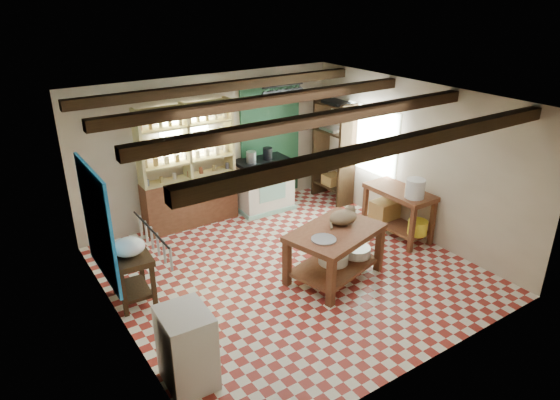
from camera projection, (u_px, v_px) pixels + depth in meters
floor at (290, 271)px, 7.57m from camera, size 5.00×5.00×0.02m
ceiling at (291, 100)px, 6.53m from camera, size 5.00×5.00×0.02m
wall_back at (211, 147)px, 8.96m from camera, size 5.00×0.04×2.60m
wall_front at (429, 269)px, 5.14m from camera, size 5.00×0.04×2.60m
wall_left at (114, 238)px, 5.78m from camera, size 0.04×5.00×2.60m
wall_right at (413, 160)px, 8.33m from camera, size 0.04×5.00×2.60m
ceiling_beams at (291, 109)px, 6.58m from camera, size 5.00×3.80×0.15m
blue_wall_patch at (98, 224)px, 6.56m from camera, size 0.04×1.40×1.60m
green_wall_patch at (270, 139)px, 9.59m from camera, size 1.30×0.04×2.30m
window_back at (184, 130)px, 8.53m from camera, size 0.90×0.02×0.80m
window_right at (371, 140)px, 9.04m from camera, size 0.02×1.30×1.20m
utensil_rail at (152, 240)px, 4.70m from camera, size 0.06×0.90×0.28m
pot_rack at (283, 95)px, 8.90m from camera, size 0.86×0.12×0.36m
shelving_unit at (188, 167)px, 8.61m from camera, size 1.70×0.34×2.20m
tall_rack at (334, 152)px, 9.70m from camera, size 0.40×0.86×2.00m
work_table at (334, 254)px, 7.26m from camera, size 1.55×1.23×0.77m
stove at (263, 185)px, 9.46m from camera, size 1.03×0.71×0.99m
prep_table at (133, 277)px, 6.74m from camera, size 0.54×0.74×0.72m
white_cabinet at (187, 348)px, 5.29m from camera, size 0.53×0.62×0.90m
right_counter at (398, 213)px, 8.46m from camera, size 0.60×1.20×0.85m
cat at (343, 217)px, 7.27m from camera, size 0.53×0.48×0.20m
steel_tray at (324, 239)px, 6.83m from camera, size 0.43×0.43×0.02m
basin_large at (333, 258)px, 7.37m from camera, size 0.55×0.55×0.16m
basin_small at (357, 251)px, 7.55m from camera, size 0.50×0.50×0.14m
kettle_left at (251, 157)px, 9.10m from camera, size 0.19×0.19×0.21m
kettle_right at (268, 154)px, 9.27m from camera, size 0.18×0.18×0.22m
enamel_bowl at (128, 247)px, 6.55m from camera, size 0.47×0.47×0.22m
white_bucket at (415, 188)px, 7.94m from camera, size 0.31×0.31×0.31m
wicker_basket at (385, 209)px, 8.70m from camera, size 0.45×0.36×0.31m
yellow_tub at (418, 227)px, 8.15m from camera, size 0.32×0.32×0.23m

